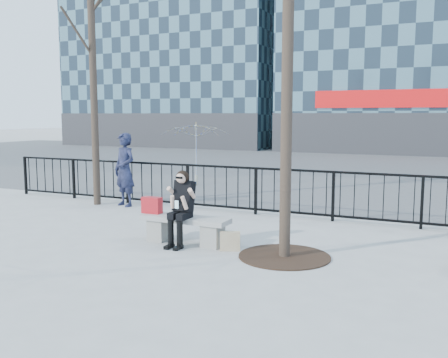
% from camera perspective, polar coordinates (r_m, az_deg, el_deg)
% --- Properties ---
extents(ground, '(120.00, 120.00, 0.00)m').
position_cam_1_polar(ground, '(9.12, -4.43, -7.33)').
color(ground, gray).
rests_on(ground, ground).
extents(street_surface, '(60.00, 23.00, 0.01)m').
position_cam_1_polar(street_surface, '(23.22, 13.89, 1.46)').
color(street_surface, '#474747').
rests_on(street_surface, ground).
extents(railing, '(14.00, 0.06, 1.10)m').
position_cam_1_polar(railing, '(11.66, 2.73, -1.30)').
color(railing, black).
rests_on(railing, ground).
extents(tree_left, '(2.80, 2.80, 6.50)m').
position_cam_1_polar(tree_left, '(13.40, -14.96, 18.11)').
color(tree_left, black).
rests_on(tree_left, ground).
extents(tree_grate, '(1.50, 1.50, 0.02)m').
position_cam_1_polar(tree_grate, '(8.29, 6.91, -8.77)').
color(tree_grate, black).
rests_on(tree_grate, ground).
extents(bench_main, '(1.65, 0.46, 0.49)m').
position_cam_1_polar(bench_main, '(9.05, -4.44, -5.48)').
color(bench_main, slate).
rests_on(bench_main, ground).
extents(seated_woman, '(0.50, 0.64, 1.34)m').
position_cam_1_polar(seated_woman, '(8.83, -4.97, -3.35)').
color(seated_woman, black).
rests_on(seated_woman, ground).
extents(handbag, '(0.37, 0.18, 0.30)m').
position_cam_1_polar(handbag, '(9.36, -8.24, -2.98)').
color(handbag, '#B4161D').
rests_on(handbag, bench_main).
extents(shopping_bag, '(0.37, 0.25, 0.33)m').
position_cam_1_polar(shopping_bag, '(8.58, 0.70, -7.12)').
color(shopping_bag, beige).
rests_on(shopping_bag, ground).
extents(standing_man, '(0.78, 0.63, 1.86)m').
position_cam_1_polar(standing_man, '(12.84, -11.28, 1.05)').
color(standing_man, black).
rests_on(standing_man, ground).
extents(vendor_umbrella, '(2.29, 2.34, 2.08)m').
position_cam_1_polar(vendor_umbrella, '(16.30, -3.29, 2.89)').
color(vendor_umbrella, yellow).
rests_on(vendor_umbrella, ground).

